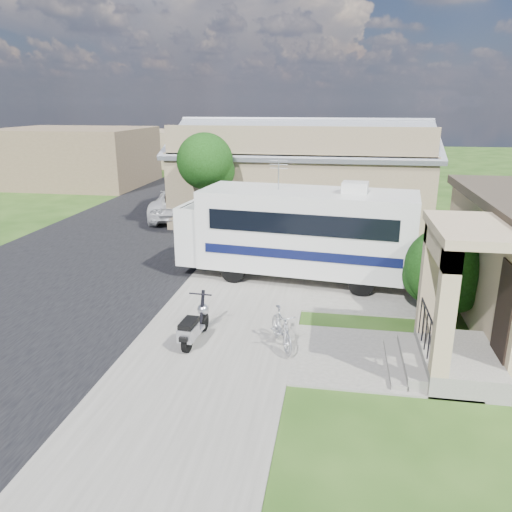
% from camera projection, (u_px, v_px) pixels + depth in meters
% --- Properties ---
extents(ground, '(120.00, 120.00, 0.00)m').
position_uv_depth(ground, '(259.00, 332.00, 13.14)').
color(ground, '#1E3C10').
extents(street_slab, '(9.00, 80.00, 0.02)m').
position_uv_depth(street_slab, '(137.00, 229.00, 23.74)').
color(street_slab, black).
rests_on(street_slab, ground).
extents(sidewalk_slab, '(4.00, 80.00, 0.06)m').
position_uv_depth(sidewalk_slab, '(272.00, 234.00, 22.71)').
color(sidewalk_slab, '#67645D').
rests_on(sidewalk_slab, ground).
extents(driveway_slab, '(7.00, 6.00, 0.05)m').
position_uv_depth(driveway_slab, '(323.00, 277.00, 17.13)').
color(driveway_slab, '#67645D').
rests_on(driveway_slab, ground).
extents(walk_slab, '(4.00, 3.00, 0.05)m').
position_uv_depth(walk_slab, '(378.00, 359.00, 11.71)').
color(walk_slab, '#67645D').
rests_on(walk_slab, ground).
extents(warehouse, '(12.50, 8.40, 5.04)m').
position_uv_depth(warehouse, '(302.00, 179.00, 25.71)').
color(warehouse, '#7E6B4E').
rests_on(warehouse, ground).
extents(distant_bldg_far, '(10.00, 8.00, 4.00)m').
position_uv_depth(distant_bldg_far, '(75.00, 157.00, 35.95)').
color(distant_bldg_far, brown).
rests_on(distant_bldg_far, ground).
extents(distant_bldg_near, '(8.00, 7.00, 3.20)m').
position_uv_depth(distant_bldg_near, '(160.00, 148.00, 47.06)').
color(distant_bldg_near, '#7E6B4E').
rests_on(distant_bldg_near, ground).
extents(street_tree_a, '(2.44, 2.40, 4.58)m').
position_uv_depth(street_tree_a, '(208.00, 164.00, 21.28)').
color(street_tree_a, black).
rests_on(street_tree_a, ground).
extents(street_tree_b, '(2.44, 2.40, 4.73)m').
position_uv_depth(street_tree_b, '(249.00, 142.00, 30.66)').
color(street_tree_b, black).
rests_on(street_tree_b, ground).
extents(street_tree_c, '(2.44, 2.40, 4.42)m').
position_uv_depth(street_tree_c, '(270.00, 137.00, 39.22)').
color(street_tree_c, black).
rests_on(street_tree_c, ground).
extents(motorhome, '(7.99, 3.32, 3.98)m').
position_uv_depth(motorhome, '(298.00, 230.00, 16.62)').
color(motorhome, silver).
rests_on(motorhome, ground).
extents(shrub, '(2.47, 2.36, 3.03)m').
position_uv_depth(shrub, '(449.00, 264.00, 13.65)').
color(shrub, black).
rests_on(shrub, ground).
extents(scooter, '(0.60, 1.71, 1.12)m').
position_uv_depth(scooter, '(194.00, 327.00, 12.27)').
color(scooter, black).
rests_on(scooter, ground).
extents(bicycle, '(1.05, 1.66, 0.97)m').
position_uv_depth(bicycle, '(281.00, 331.00, 12.10)').
color(bicycle, '#A8A8AF').
rests_on(bicycle, ground).
extents(pickup_truck, '(3.60, 6.04, 1.57)m').
position_uv_depth(pickup_truck, '(181.00, 203.00, 25.88)').
color(pickup_truck, white).
rests_on(pickup_truck, ground).
extents(van, '(2.72, 5.91, 1.67)m').
position_uv_depth(van, '(213.00, 180.00, 33.14)').
color(van, white).
rests_on(van, ground).
extents(garden_hose, '(0.39, 0.39, 0.18)m').
position_uv_depth(garden_hose, '(409.00, 345.00, 12.23)').
color(garden_hose, '#156A1F').
rests_on(garden_hose, ground).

